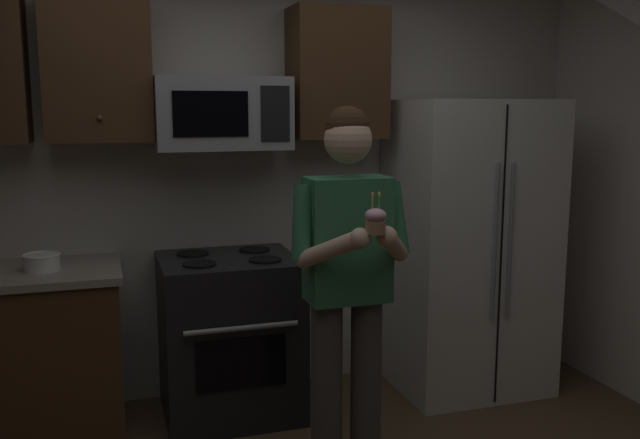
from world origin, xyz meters
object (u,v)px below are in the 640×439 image
object	(u,v)px
microwave	(221,114)
refrigerator	(469,246)
oven_range	(230,336)
bowl_large_white	(41,262)
person	(348,273)
cupcake	(376,220)

from	to	relation	value
microwave	refrigerator	xyz separation A→B (m)	(1.50, -0.16, -0.82)
oven_range	bowl_large_white	size ratio (longest dim) A/B	4.96
refrigerator	bowl_large_white	distance (m)	2.47
microwave	person	world-z (taller)	microwave
microwave	refrigerator	bearing A→B (deg)	-6.03
microwave	person	distance (m)	1.26
bowl_large_white	microwave	bearing A→B (deg)	7.62
refrigerator	person	size ratio (longest dim) A/B	1.02
bowl_large_white	person	xyz separation A→B (m)	(1.39, -0.82, 0.03)
microwave	cupcake	world-z (taller)	microwave
oven_range	cupcake	world-z (taller)	cupcake
oven_range	microwave	world-z (taller)	microwave
oven_range	refrigerator	world-z (taller)	refrigerator
microwave	bowl_large_white	world-z (taller)	microwave
refrigerator	person	distance (m)	1.34
oven_range	person	xyz separation A→B (m)	(0.42, -0.83, 0.53)
microwave	cupcake	bearing A→B (deg)	-71.92
cupcake	bowl_large_white	bearing A→B (deg)	140.54
microwave	person	xyz separation A→B (m)	(0.42, -0.95, -0.72)
refrigerator	bowl_large_white	world-z (taller)	refrigerator
oven_range	cupcake	size ratio (longest dim) A/B	5.36
oven_range	cupcake	distance (m)	1.48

